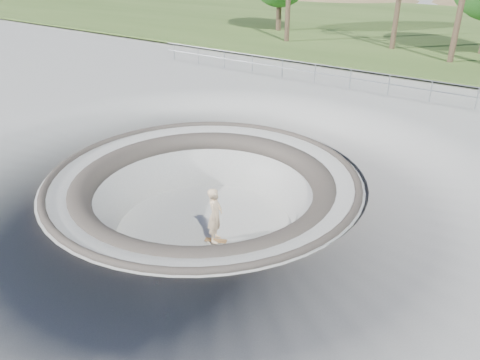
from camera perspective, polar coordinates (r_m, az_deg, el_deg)
The scene contains 6 objects.
ground at distance 15.40m, azimuth -4.48°, elevation 0.45°, with size 180.00×180.00×0.00m, color #AEAEA8.
skate_bowl at distance 16.29m, azimuth -4.25°, elevation -5.33°, with size 14.00×14.00×4.10m.
grass_strip at distance 45.96m, azimuth 24.33°, elevation 16.32°, with size 180.00×36.00×0.12m.
safety_railing at distance 25.04m, azimuth 13.30°, elevation 11.95°, with size 25.00×0.06×1.03m.
skateboard at distance 15.42m, azimuth -2.96°, elevation -7.38°, with size 0.75×0.48×0.08m.
skater at distance 14.91m, azimuth -3.05°, elevation -4.33°, with size 0.69×0.45×1.88m, color #CFAE86.
Camera 1 is at (8.83, -10.62, 6.82)m, focal length 35.00 mm.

